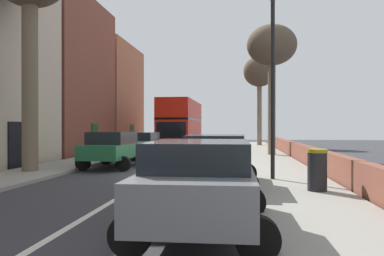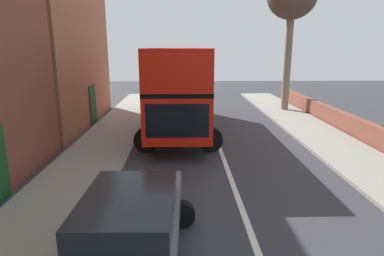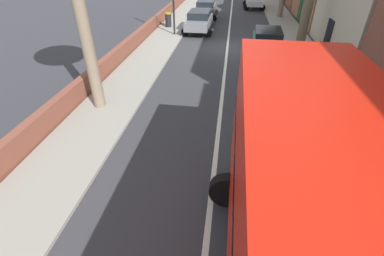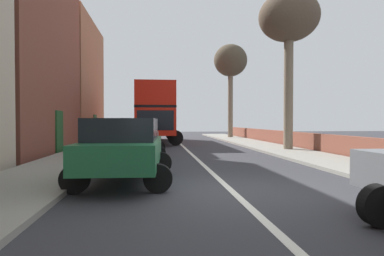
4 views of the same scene
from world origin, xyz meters
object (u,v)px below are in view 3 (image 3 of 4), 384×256
object	(u,v)px
parked_car_grey_left_3	(278,77)
parked_car_green_left_4	(267,42)
parked_car_grey_right_1	(199,20)
parked_car_grey_right_2	(206,8)
parked_car_white_left_0	(254,0)
litter_bin_right	(168,20)

from	to	relation	value
parked_car_grey_left_3	parked_car_green_left_4	bearing A→B (deg)	-90.01
parked_car_green_left_4	parked_car_grey_right_1	bearing A→B (deg)	-47.69
parked_car_grey_right_2	parked_car_green_left_4	bearing A→B (deg)	115.07
parked_car_white_left_0	parked_car_grey_left_3	size ratio (longest dim) A/B	0.97
parked_car_green_left_4	litter_bin_right	size ratio (longest dim) A/B	3.87
parked_car_grey_right_2	parked_car_grey_left_3	size ratio (longest dim) A/B	1.01
parked_car_grey_right_1	parked_car_green_left_4	size ratio (longest dim) A/B	1.00
parked_car_white_left_0	parked_car_green_left_4	bearing A→B (deg)	90.01
parked_car_grey_right_1	parked_car_grey_right_2	bearing A→B (deg)	-89.98
parked_car_grey_right_1	parked_car_grey_left_3	bearing A→B (deg)	114.31
parked_car_grey_right_2	parked_car_grey_left_3	world-z (taller)	parked_car_grey_right_2
parked_car_white_left_0	parked_car_grey_right_1	distance (m)	12.47
parked_car_white_left_0	parked_car_grey_left_3	distance (m)	22.49
litter_bin_right	parked_car_grey_right_1	bearing A→B (deg)	162.67
parked_car_grey_right_1	parked_car_green_left_4	distance (m)	7.43
parked_car_green_left_4	parked_car_grey_left_3	bearing A→B (deg)	89.99
parked_car_grey_left_3	parked_car_green_left_4	distance (m)	5.57
parked_car_white_left_0	parked_car_grey_left_3	world-z (taller)	parked_car_white_left_0
parked_car_white_left_0	litter_bin_right	world-z (taller)	parked_car_white_left_0
parked_car_white_left_0	parked_car_grey_right_2	bearing A→B (deg)	51.22
parked_car_grey_left_3	parked_car_grey_right_2	bearing A→B (deg)	-72.91
parked_car_white_left_0	parked_car_grey_right_2	distance (m)	7.98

